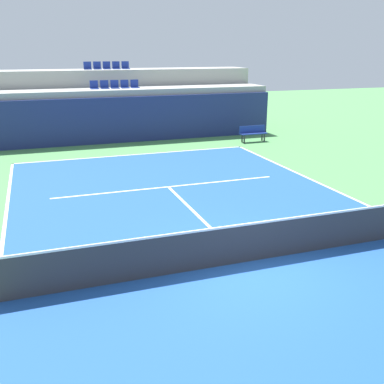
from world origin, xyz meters
name	(u,v)px	position (x,y,z in m)	size (l,w,h in m)	color
ground_plane	(245,262)	(0.00, 0.00, 0.00)	(80.00, 80.00, 0.00)	#4C8C4C
court_surface	(245,262)	(0.00, 0.00, 0.01)	(11.00, 24.00, 0.01)	#1E4C99
baseline_far	(135,155)	(0.00, 11.95, 0.01)	(11.00, 0.10, 0.00)	white
service_line_far	(168,187)	(0.00, 6.40, 0.01)	(8.26, 0.10, 0.00)	white
centre_service_line	(199,216)	(0.00, 3.20, 0.01)	(0.10, 6.40, 0.00)	white
back_wall	(121,120)	(0.00, 15.16, 1.20)	(17.22, 0.30, 2.40)	navy
stands_tier_lower	(117,114)	(0.00, 16.51, 1.37)	(17.22, 2.40, 2.73)	#9E9E99
stands_tier_upper	(109,101)	(0.00, 18.91, 1.83)	(17.22, 2.40, 3.66)	#9E9E99
seating_row_lower	(115,86)	(0.00, 16.60, 2.86)	(2.67, 0.44, 0.44)	navy
seating_row_upper	(107,67)	(0.00, 19.00, 3.78)	(2.67, 0.44, 0.44)	navy
tennis_net	(246,242)	(0.00, 0.00, 0.51)	(11.08, 0.08, 1.07)	black
player_bench	(253,132)	(6.71, 13.02, 0.51)	(1.50, 0.40, 0.85)	navy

